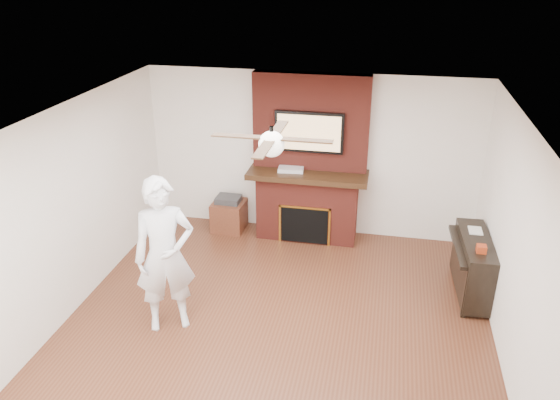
% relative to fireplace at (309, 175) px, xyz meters
% --- Properties ---
extents(room_shell, '(5.36, 5.86, 2.86)m').
position_rel_fireplace_xyz_m(room_shell, '(0.00, -2.55, 0.25)').
color(room_shell, '#4D2616').
rests_on(room_shell, ground).
extents(fireplace, '(1.78, 0.64, 2.50)m').
position_rel_fireplace_xyz_m(fireplace, '(0.00, 0.00, 0.00)').
color(fireplace, maroon).
rests_on(fireplace, ground).
extents(tv, '(1.00, 0.08, 0.60)m').
position_rel_fireplace_xyz_m(tv, '(0.00, -0.05, 0.68)').
color(tv, black).
rests_on(tv, fireplace).
extents(ceiling_fan, '(1.21, 1.21, 0.31)m').
position_rel_fireplace_xyz_m(ceiling_fan, '(-0.00, -2.55, 1.34)').
color(ceiling_fan, black).
rests_on(ceiling_fan, room_shell).
extents(person, '(0.82, 0.72, 1.86)m').
position_rel_fireplace_xyz_m(person, '(-1.23, -2.58, -0.06)').
color(person, white).
rests_on(person, ground).
extents(side_table, '(0.50, 0.50, 0.56)m').
position_rel_fireplace_xyz_m(side_table, '(-1.25, -0.07, -0.74)').
color(side_table, '#552818').
rests_on(side_table, ground).
extents(piano, '(0.49, 1.21, 0.87)m').
position_rel_fireplace_xyz_m(piano, '(2.31, -1.19, -0.57)').
color(piano, black).
rests_on(piano, ground).
extents(cable_box, '(0.39, 0.24, 0.05)m').
position_rel_fireplace_xyz_m(cable_box, '(-0.25, -0.10, 0.11)').
color(cable_box, silver).
rests_on(cable_box, fireplace).
extents(candle_orange, '(0.07, 0.07, 0.12)m').
position_rel_fireplace_xyz_m(candle_orange, '(-0.20, -0.16, -0.93)').
color(candle_orange, '#EF521C').
rests_on(candle_orange, ground).
extents(candle_green, '(0.07, 0.07, 0.09)m').
position_rel_fireplace_xyz_m(candle_green, '(-0.04, -0.16, -0.95)').
color(candle_green, '#42923A').
rests_on(candle_green, ground).
extents(candle_cream, '(0.07, 0.07, 0.11)m').
position_rel_fireplace_xyz_m(candle_cream, '(0.03, -0.23, -0.94)').
color(candle_cream, beige).
rests_on(candle_cream, ground).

